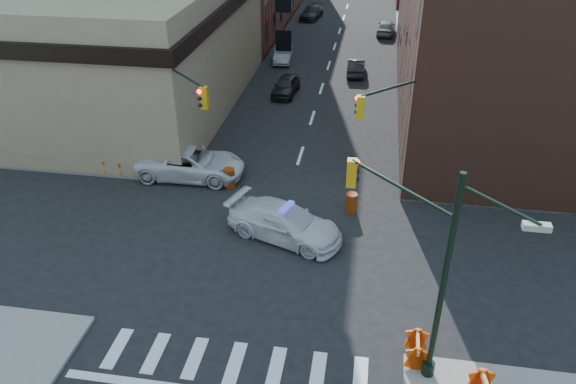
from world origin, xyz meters
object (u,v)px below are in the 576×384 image
(barrel_bank, at_px, (229,178))
(pedestrian_a, at_px, (137,158))
(police_car, at_px, (285,222))
(pedestrian_b, at_px, (128,142))
(parked_car_wnear, at_px, (286,86))
(barricade_se_a, at_px, (417,349))
(parked_car_enear, at_px, (356,67))
(barricade_nw_a, at_px, (187,155))
(barrel_road, at_px, (351,203))
(parked_car_wfar, at_px, (283,54))
(pickup, at_px, (191,163))

(barrel_bank, bearing_deg, pedestrian_a, 175.78)
(police_car, distance_m, pedestrian_b, 12.65)
(parked_car_wnear, distance_m, barricade_se_a, 27.54)
(pedestrian_b, height_order, barrel_bank, pedestrian_b)
(parked_car_wnear, relative_size, barricade_se_a, 3.27)
(parked_car_enear, bearing_deg, barrel_bank, 73.24)
(pedestrian_b, height_order, barricade_nw_a, pedestrian_b)
(parked_car_wnear, bearing_deg, barrel_road, -65.27)
(barrel_bank, bearing_deg, parked_car_wfar, 92.11)
(parked_car_wfar, relative_size, barrel_road, 3.94)
(parked_car_wnear, relative_size, pedestrian_b, 2.26)
(pedestrian_b, bearing_deg, pickup, -21.54)
(pedestrian_a, distance_m, barricade_se_a, 19.16)
(parked_car_enear, bearing_deg, barricade_se_a, 96.31)
(parked_car_wfar, relative_size, parked_car_enear, 1.06)
(police_car, bearing_deg, barrel_road, -27.64)
(parked_car_wnear, xyz_separation_m, parked_car_enear, (5.11, 5.63, -0.04))
(pedestrian_a, bearing_deg, barricade_se_a, -24.38)
(parked_car_wnear, xyz_separation_m, pedestrian_b, (-7.63, -12.30, 0.36))
(barricade_se_a, bearing_deg, barrel_road, 17.52)
(barricade_nw_a, bearing_deg, parked_car_enear, 68.09)
(barrel_road, xyz_separation_m, barrel_bank, (-6.82, 1.55, 0.02))
(pedestrian_a, bearing_deg, parked_car_wnear, 80.00)
(parked_car_wnear, relative_size, barrel_road, 3.83)
(pedestrian_b, bearing_deg, parked_car_wfar, 72.22)
(pedestrian_b, xyz_separation_m, barricade_nw_a, (3.73, -0.24, -0.45))
(parked_car_wnear, height_order, barricade_nw_a, parked_car_wnear)
(police_car, xyz_separation_m, parked_car_wfar, (-4.67, 27.23, -0.13))
(parked_car_wfar, bearing_deg, parked_car_wnear, -83.53)
(barricade_se_a, bearing_deg, pedestrian_a, 53.14)
(pedestrian_b, bearing_deg, barrel_road, -17.57)
(parked_car_wfar, xyz_separation_m, barricade_se_a, (10.60, -34.23, -0.07))
(parked_car_wfar, bearing_deg, police_car, -84.76)
(parked_car_wfar, xyz_separation_m, pedestrian_a, (-4.57, -22.53, 0.44))
(parked_car_wnear, distance_m, barrel_bank, 14.74)
(police_car, bearing_deg, barricade_se_a, -119.95)
(pedestrian_a, height_order, barricade_nw_a, pedestrian_a)
(police_car, relative_size, barrel_bank, 5.14)
(police_car, distance_m, barricade_nw_a, 9.53)
(parked_car_wnear, bearing_deg, barrel_bank, -88.63)
(pickup, relative_size, pedestrian_b, 3.38)
(parked_car_wnear, bearing_deg, parked_car_wfar, 105.24)
(police_car, distance_m, parked_car_wnear, 19.27)
(police_car, xyz_separation_m, parked_car_enear, (2.02, 24.65, -0.17))
(parked_car_wnear, xyz_separation_m, barricade_nw_a, (-3.89, -12.54, -0.09))
(pedestrian_a, xyz_separation_m, barricade_nw_a, (2.27, 1.79, -0.53))
(barricade_nw_a, bearing_deg, barrel_bank, -30.33)
(parked_car_enear, relative_size, barrel_road, 3.73)
(barrel_road, bearing_deg, pedestrian_a, 170.94)
(parked_car_wfar, relative_size, pedestrian_b, 2.33)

